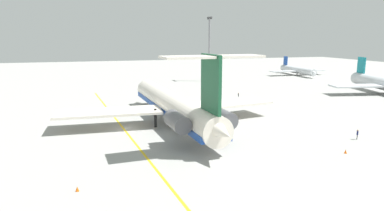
% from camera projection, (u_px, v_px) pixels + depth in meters
% --- Properties ---
extents(ground, '(367.92, 367.92, 0.00)m').
position_uv_depth(ground, '(127.00, 128.00, 61.99)').
color(ground, '#9E9E99').
extents(main_jetliner, '(48.23, 42.80, 14.04)m').
position_uv_depth(main_jetliner, '(174.00, 105.00, 63.48)').
color(main_jetliner, silver).
rests_on(main_jetliner, ground).
extents(airliner_far_left, '(25.47, 25.14, 7.63)m').
position_uv_depth(airliner_far_left, '(298.00, 70.00, 147.54)').
color(airliner_far_left, silver).
rests_on(airliner_far_left, ground).
extents(ground_crew_near_nose, '(0.41, 0.26, 1.65)m').
position_uv_depth(ground_crew_near_nose, '(238.00, 95.00, 91.65)').
color(ground_crew_near_nose, black).
rests_on(ground_crew_near_nose, ground).
extents(ground_crew_near_tail, '(0.28, 0.35, 1.67)m').
position_uv_depth(ground_crew_near_tail, '(357.00, 133.00, 55.03)').
color(ground_crew_near_tail, black).
rests_on(ground_crew_near_tail, ground).
extents(safety_cone_nose, '(0.40, 0.40, 0.55)m').
position_uv_depth(safety_cone_nose, '(346.00, 151.00, 48.62)').
color(safety_cone_nose, '#EA590F').
rests_on(safety_cone_nose, ground).
extents(safety_cone_wingtip, '(0.40, 0.40, 0.55)m').
position_uv_depth(safety_cone_wingtip, '(77.00, 189.00, 36.64)').
color(safety_cone_wingtip, '#EA590F').
rests_on(safety_cone_wingtip, ground).
extents(safety_cone_tail, '(0.40, 0.40, 0.55)m').
position_uv_depth(safety_cone_tail, '(206.00, 96.00, 94.54)').
color(safety_cone_tail, '#EA590F').
rests_on(safety_cone_tail, ground).
extents(taxiway_centreline, '(84.02, 7.74, 0.01)m').
position_uv_depth(taxiway_centreline, '(122.00, 127.00, 62.75)').
color(taxiway_centreline, gold).
rests_on(taxiway_centreline, ground).
extents(light_mast, '(4.00, 0.70, 23.57)m').
position_uv_depth(light_mast, '(209.00, 46.00, 126.17)').
color(light_mast, slate).
rests_on(light_mast, ground).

